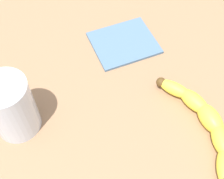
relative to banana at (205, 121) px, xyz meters
The scene contains 4 objects.
wooden_tabletop 14.59cm from the banana, 67.74° to the right, with size 120.00×120.00×3.00cm, color #926B4C.
banana is the anchor object (origin of this frame).
smoothie_glass 34.12cm from the banana, 51.10° to the right, with size 8.10×8.10×11.84cm.
folded_napkin 25.03cm from the banana, 106.23° to the right, with size 13.75×11.85×0.60cm, color slate.
Camera 1 is at (26.02, 17.31, 53.27)cm, focal length 48.99 mm.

